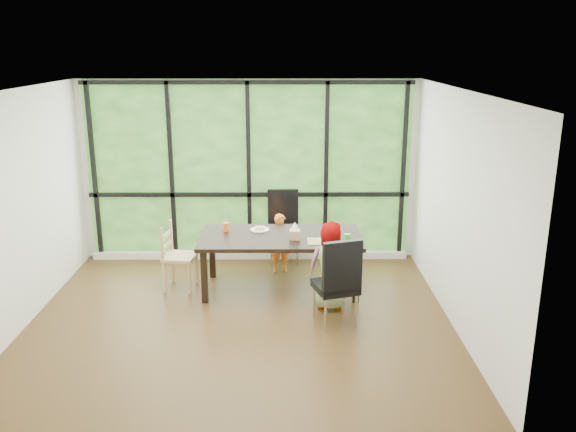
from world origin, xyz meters
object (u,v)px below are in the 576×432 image
Objects in this scene: child_older at (331,266)px; tissue_box at (295,235)px; plate_near at (327,240)px; orange_cup at (226,227)px; chair_interior_leather at (335,280)px; plate_far at (260,230)px; child_toddler at (281,243)px; chair_window_leather at (284,228)px; green_cup at (347,239)px; chair_end_beech at (180,257)px; dining_table at (280,262)px.

tissue_box is (-0.44, 0.47, 0.25)m from child_older.
plate_near is 1.90× the size of orange_cup.
chair_interior_leather is 4.20× the size of plate_far.
chair_interior_leather is 4.85× the size of plate_near.
child_toddler is at bearing -58.23° from child_older.
chair_window_leather is 4.20× the size of plate_far.
chair_window_leather is at bearing 120.63° from green_cup.
child_toddler is 1.09m from plate_near.
tissue_box is at bearing 163.59° from green_cup.
chair_end_beech is 7.67× the size of orange_cup.
plate_near is (0.56, -1.24, 0.22)m from chair_window_leather.
orange_cup is (-0.73, 0.21, 0.43)m from dining_table.
child_toddler reaches higher than plate_near.
plate_far is at bearing 141.25° from tissue_box.
orange_cup is at bearing -65.61° from chair_end_beech.
dining_table is at bearing 158.98° from green_cup.
child_older reaches higher than chair_interior_leather.
child_toddler is at bearing 30.21° from orange_cup.
tissue_box is (0.14, -1.16, 0.27)m from chair_window_leather.
chair_window_leather is 1.20m from tissue_box.
chair_window_leather is at bearing 97.04° from tissue_box.
chair_window_leather is 0.88m from plate_far.
child_toddler is (0.00, 0.64, 0.06)m from dining_table.
chair_end_beech is at bearing 172.88° from plate_near.
chair_window_leather reaches higher than plate_far.
child_toddler is at bearing 90.00° from dining_table.
plate_far is (-0.28, 0.24, 0.38)m from dining_table.
child_toddler is at bearing 54.50° from plate_far.
chair_interior_leather is 0.84m from plate_near.
chair_end_beech reaches higher than orange_cup.
plate_near is (-0.04, 0.81, 0.22)m from chair_interior_leather.
chair_interior_leather is at bearing 97.33° from child_older.
chair_window_leather is 2.14m from chair_interior_leather.
green_cup reaches higher than plate_near.
green_cup is (0.85, -0.96, 0.38)m from child_toddler.
chair_window_leather is 0.41m from child_toddler.
chair_interior_leather is 1.87m from orange_cup.
chair_interior_leather is 0.78m from green_cup.
green_cup is 0.93× the size of tissue_box.
orange_cup is (0.61, 0.18, 0.36)m from chair_end_beech.
green_cup is at bearing -18.81° from orange_cup.
green_cup is at bearing -62.90° from chair_window_leather.
dining_table is at bearing -100.14° from child_toddler.
dining_table is at bearing 160.77° from plate_near.
child_toddler is at bearing 125.46° from plate_near.
child_older is 0.43m from plate_near.
plate_near is at bearing -27.22° from plate_far.
child_older is 0.43m from green_cup.
child_older is 1.25m from plate_far.
chair_window_leather is 1.71m from chair_end_beech.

